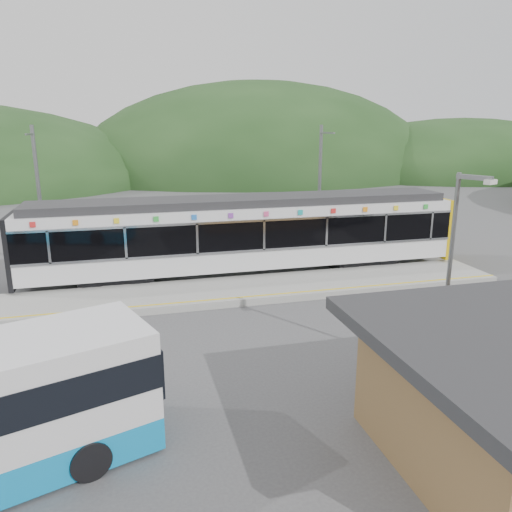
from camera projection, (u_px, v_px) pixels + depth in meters
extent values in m
plane|color=#4C4C4F|center=(224.00, 326.00, 17.92)|extent=(120.00, 120.00, 0.00)
ellipsoid|color=#1E3D19|center=(260.00, 175.00, 72.35)|extent=(52.00, 39.00, 26.00)
ellipsoid|color=#1E3D19|center=(459.00, 174.00, 73.89)|extent=(44.00, 33.00, 16.00)
cube|color=#9E9E99|center=(208.00, 293.00, 20.97)|extent=(26.00, 3.20, 0.30)
cube|color=yellow|center=(214.00, 300.00, 19.71)|extent=(26.00, 0.10, 0.01)
cube|color=black|center=(117.00, 278.00, 22.53)|extent=(3.20, 2.20, 0.56)
cube|color=black|center=(359.00, 260.00, 25.49)|extent=(3.20, 2.20, 0.56)
cube|color=silver|center=(245.00, 253.00, 23.82)|extent=(20.00, 2.90, 0.92)
cube|color=black|center=(245.00, 229.00, 23.52)|extent=(20.00, 2.96, 1.45)
cube|color=silver|center=(253.00, 251.00, 22.29)|extent=(20.00, 0.05, 0.10)
cube|color=silver|center=(253.00, 221.00, 21.95)|extent=(20.00, 0.05, 0.10)
cube|color=silver|center=(245.00, 209.00, 23.28)|extent=(20.00, 2.90, 0.45)
cube|color=#2D2D30|center=(245.00, 201.00, 23.18)|extent=(19.40, 2.50, 0.36)
cube|color=#DCB10B|center=(433.00, 225.00, 26.10)|extent=(0.24, 2.92, 3.00)
cube|color=black|center=(14.00, 249.00, 21.12)|extent=(0.20, 2.92, 3.00)
cube|color=silver|center=(49.00, 247.00, 20.03)|extent=(0.10, 0.05, 1.35)
cube|color=silver|center=(126.00, 243.00, 20.76)|extent=(0.10, 0.05, 1.35)
cube|color=silver|center=(197.00, 239.00, 21.50)|extent=(0.10, 0.05, 1.35)
cube|color=silver|center=(264.00, 235.00, 22.24)|extent=(0.10, 0.05, 1.35)
cube|color=silver|center=(327.00, 232.00, 22.98)|extent=(0.10, 0.05, 1.35)
cube|color=silver|center=(385.00, 228.00, 23.72)|extent=(0.10, 0.05, 1.35)
cube|color=silver|center=(432.00, 226.00, 24.34)|extent=(0.10, 0.05, 1.35)
cube|color=red|center=(33.00, 225.00, 19.67)|extent=(0.22, 0.04, 0.22)
cube|color=orange|center=(75.00, 223.00, 20.06)|extent=(0.22, 0.04, 0.22)
cube|color=yellow|center=(116.00, 221.00, 20.46)|extent=(0.22, 0.04, 0.22)
cube|color=green|center=(156.00, 219.00, 20.85)|extent=(0.22, 0.04, 0.22)
cube|color=blue|center=(194.00, 217.00, 21.24)|extent=(0.22, 0.04, 0.22)
cube|color=purple|center=(231.00, 216.00, 21.64)|extent=(0.22, 0.04, 0.22)
cube|color=#E54C8C|center=(266.00, 214.00, 22.03)|extent=(0.22, 0.04, 0.22)
cube|color=#19A5A5|center=(300.00, 212.00, 22.43)|extent=(0.22, 0.04, 0.22)
cube|color=red|center=(333.00, 211.00, 22.82)|extent=(0.22, 0.04, 0.22)
cube|color=orange|center=(365.00, 209.00, 23.21)|extent=(0.22, 0.04, 0.22)
cube|color=yellow|center=(396.00, 208.00, 23.61)|extent=(0.22, 0.04, 0.22)
cube|color=green|center=(426.00, 207.00, 24.00)|extent=(0.22, 0.04, 0.22)
cylinder|color=slate|center=(40.00, 202.00, 23.34)|extent=(0.18, 0.18, 7.00)
cube|color=slate|center=(29.00, 134.00, 21.81)|extent=(0.08, 1.80, 0.08)
cylinder|color=slate|center=(319.00, 192.00, 26.79)|extent=(0.18, 0.18, 7.00)
cube|color=slate|center=(327.00, 133.00, 25.25)|extent=(0.08, 1.80, 0.08)
cylinder|color=black|center=(75.00, 433.00, 10.98)|extent=(1.62, 2.62, 0.85)
cylinder|color=slate|center=(449.00, 277.00, 13.88)|extent=(0.12, 0.12, 5.78)
cube|color=slate|center=(470.00, 178.00, 12.76)|extent=(0.48, 0.93, 0.12)
cube|color=silver|center=(481.00, 183.00, 12.38)|extent=(0.39, 0.30, 0.12)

